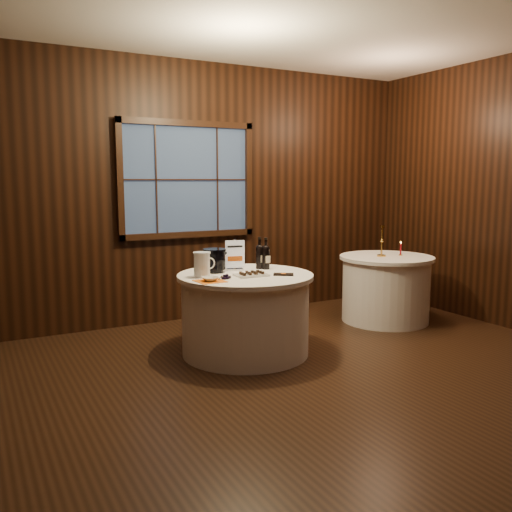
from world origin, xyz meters
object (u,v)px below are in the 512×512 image
ice_bucket (215,260)px  glass_pitcher (202,264)px  port_bottle_right (266,255)px  chocolate_box (283,274)px  sign_stand (235,260)px  red_candle (401,250)px  port_bottle_left (260,255)px  main_table (245,314)px  grape_bunch (227,277)px  cracker_bowl (210,279)px  side_table (386,288)px  brass_candlestick (382,245)px  chocolate_plate (251,274)px

ice_bucket → glass_pitcher: 0.27m
port_bottle_right → chocolate_box: (-0.03, -0.38, -0.13)m
port_bottle_right → ice_bucket: port_bottle_right is taller
sign_stand → glass_pitcher: (-0.42, -0.19, 0.01)m
sign_stand → red_candle: size_ratio=1.86×
port_bottle_left → port_bottle_right: (0.04, -0.05, -0.00)m
main_table → ice_bucket: bearing=133.4°
grape_bunch → glass_pitcher: (-0.15, 0.21, 0.10)m
sign_stand → chocolate_box: bearing=-43.8°
main_table → port_bottle_left: bearing=38.2°
cracker_bowl → red_candle: (2.62, 0.45, 0.04)m
red_candle → chocolate_box: bearing=-165.6°
side_table → port_bottle_right: port_bottle_right is taller
glass_pitcher → cracker_bowl: bearing=-98.0°
main_table → port_bottle_right: port_bottle_right is taller
cracker_bowl → brass_candlestick: (2.36, 0.49, 0.11)m
chocolate_plate → red_candle: bearing=9.9°
cracker_bowl → sign_stand: bearing=43.4°
port_bottle_right → port_bottle_left: bearing=122.3°
ice_bucket → grape_bunch: bearing=-97.7°
port_bottle_right → ice_bucket: size_ratio=1.39×
brass_candlestick → red_candle: size_ratio=2.20×
main_table → cracker_bowl: (-0.44, -0.19, 0.40)m
chocolate_box → brass_candlestick: size_ratio=0.51×
side_table → brass_candlestick: bearing=177.7°
port_bottle_left → port_bottle_right: bearing=-73.8°
sign_stand → brass_candlestick: (1.91, 0.06, 0.03)m
ice_bucket → chocolate_plate: (0.21, -0.35, -0.10)m
main_table → port_bottle_left: port_bottle_left is taller
chocolate_plate → chocolate_box: size_ratio=1.64×
cracker_bowl → side_table: bearing=11.3°
cracker_bowl → brass_candlestick: bearing=11.7°
chocolate_plate → cracker_bowl: bearing=-171.4°
sign_stand → chocolate_box: size_ratio=1.66×
port_bottle_left → red_candle: (1.91, 0.05, -0.07)m
ice_bucket → cracker_bowl: ice_bucket is taller
main_table → grape_bunch: size_ratio=7.67×
chocolate_plate → glass_pitcher: 0.46m
sign_stand → cracker_bowl: 0.63m
sign_stand → chocolate_box: 0.55m
ice_bucket → brass_candlestick: 2.14m
red_candle → sign_stand: bearing=-179.5°
cracker_bowl → ice_bucket: bearing=61.0°
cracker_bowl → brass_candlestick: brass_candlestick is taller
grape_bunch → cracker_bowl: size_ratio=1.16×
cracker_bowl → red_candle: red_candle is taller
main_table → red_candle: (2.17, 0.26, 0.45)m
main_table → chocolate_plate: size_ratio=4.25×
glass_pitcher → main_table: bearing=-8.6°
chocolate_box → grape_bunch: grape_bunch is taller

